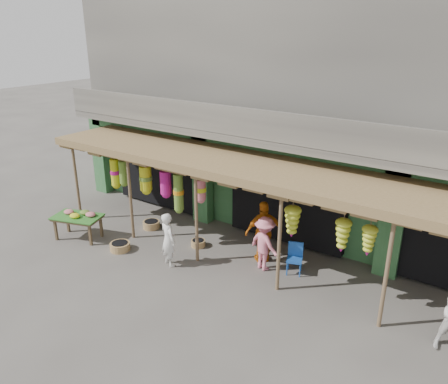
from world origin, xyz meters
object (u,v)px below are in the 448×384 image
Objects in this scene: person_shopper at (265,244)px; person_front at (168,240)px; person_vendor at (264,232)px; flower_table at (78,217)px; blue_chair at (295,256)px.

person_front is at bearing 46.87° from person_shopper.
person_vendor is (2.00, 1.65, 0.12)m from person_front.
person_shopper is at bearing -129.78° from person_front.
person_front is at bearing -11.87° from flower_table.
flower_table reaches higher than blue_chair.
person_shopper is at bearing -176.77° from blue_chair.
person_front reaches higher than person_shopper.
person_shopper reaches higher than blue_chair.
person_front is at bearing -171.88° from blue_chair.
flower_table is 1.09× the size of person_shopper.
flower_table is at bearing 176.90° from blue_chair.
person_shopper is (2.23, 1.29, -0.01)m from person_front.
person_vendor is at bearing 2.71° from flower_table.
flower_table is at bearing 33.24° from person_shopper.
person_vendor is 1.18× the size of person_shopper.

